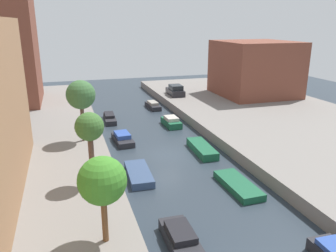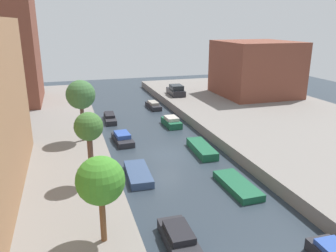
{
  "view_description": "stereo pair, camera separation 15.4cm",
  "coord_description": "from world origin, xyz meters",
  "px_view_note": "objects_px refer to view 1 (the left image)",
  "views": [
    {
      "loc": [
        -8.01,
        -26.0,
        11.06
      ],
      "look_at": [
        1.42,
        4.26,
        1.22
      ],
      "focal_mm": 35.94,
      "sensor_mm": 36.0,
      "label": 1
    },
    {
      "loc": [
        -7.86,
        -26.04,
        11.06
      ],
      "look_at": [
        1.42,
        4.26,
        1.22
      ],
      "focal_mm": 35.94,
      "sensor_mm": 36.0,
      "label": 2
    }
  ],
  "objects_px": {
    "street_tree_2": "(81,95)",
    "moored_boat_right_1": "(238,185)",
    "moored_boat_right_2": "(202,149)",
    "low_block_right": "(255,68)",
    "moored_boat_left_1": "(181,239)",
    "street_tree_0": "(102,181)",
    "moored_boat_right_3": "(171,122)",
    "moored_boat_right_4": "(153,105)",
    "street_tree_1": "(90,129)",
    "moored_boat_left_4": "(110,118)",
    "parked_car": "(175,91)",
    "moored_boat_left_3": "(123,139)",
    "moored_boat_left_2": "(139,174)"
  },
  "relations": [
    {
      "from": "moored_boat_left_4",
      "to": "moored_boat_right_2",
      "type": "relative_size",
      "value": 0.96
    },
    {
      "from": "low_block_right",
      "to": "moored_boat_right_1",
      "type": "bearing_deg",
      "value": -122.83
    },
    {
      "from": "moored_boat_left_4",
      "to": "moored_boat_right_4",
      "type": "relative_size",
      "value": 1.15
    },
    {
      "from": "moored_boat_left_2",
      "to": "moored_boat_left_4",
      "type": "relative_size",
      "value": 0.97
    },
    {
      "from": "street_tree_0",
      "to": "moored_boat_right_4",
      "type": "height_order",
      "value": "street_tree_0"
    },
    {
      "from": "parked_car",
      "to": "moored_boat_right_3",
      "type": "relative_size",
      "value": 1.23
    },
    {
      "from": "moored_boat_left_1",
      "to": "moored_boat_right_1",
      "type": "distance_m",
      "value": 7.55
    },
    {
      "from": "street_tree_2",
      "to": "moored_boat_right_4",
      "type": "distance_m",
      "value": 17.07
    },
    {
      "from": "parked_car",
      "to": "moored_boat_left_2",
      "type": "height_order",
      "value": "parked_car"
    },
    {
      "from": "street_tree_1",
      "to": "moored_boat_left_4",
      "type": "relative_size",
      "value": 1.07
    },
    {
      "from": "moored_boat_left_3",
      "to": "moored_boat_left_4",
      "type": "xyz_separation_m",
      "value": [
        -0.17,
        7.71,
        -0.02
      ]
    },
    {
      "from": "moored_boat_right_4",
      "to": "street_tree_1",
      "type": "bearing_deg",
      "value": -114.23
    },
    {
      "from": "street_tree_0",
      "to": "street_tree_2",
      "type": "relative_size",
      "value": 0.8
    },
    {
      "from": "moored_boat_right_1",
      "to": "moored_boat_right_2",
      "type": "xyz_separation_m",
      "value": [
        0.25,
        7.02,
        0.09
      ]
    },
    {
      "from": "parked_car",
      "to": "moored_boat_left_1",
      "type": "distance_m",
      "value": 32.79
    },
    {
      "from": "moored_boat_left_3",
      "to": "moored_boat_right_3",
      "type": "height_order",
      "value": "moored_boat_right_3"
    },
    {
      "from": "moored_boat_right_3",
      "to": "low_block_right",
      "type": "bearing_deg",
      "value": 28.13
    },
    {
      "from": "moored_boat_left_1",
      "to": "street_tree_0",
      "type": "bearing_deg",
      "value": 176.76
    },
    {
      "from": "moored_boat_left_1",
      "to": "moored_boat_right_4",
      "type": "xyz_separation_m",
      "value": [
        6.03,
        28.38,
        -0.02
      ]
    },
    {
      "from": "moored_boat_left_2",
      "to": "moored_boat_right_2",
      "type": "distance_m",
      "value": 7.22
    },
    {
      "from": "low_block_right",
      "to": "moored_boat_left_3",
      "type": "bearing_deg",
      "value": -150.83
    },
    {
      "from": "moored_boat_right_2",
      "to": "street_tree_2",
      "type": "bearing_deg",
      "value": 160.73
    },
    {
      "from": "street_tree_2",
      "to": "moored_boat_right_4",
      "type": "bearing_deg",
      "value": 53.38
    },
    {
      "from": "moored_boat_left_3",
      "to": "parked_car",
      "type": "bearing_deg",
      "value": 55.24
    },
    {
      "from": "low_block_right",
      "to": "moored_boat_right_4",
      "type": "height_order",
      "value": "low_block_right"
    },
    {
      "from": "street_tree_0",
      "to": "moored_boat_left_4",
      "type": "xyz_separation_m",
      "value": [
        3.44,
        23.87,
        -3.77
      ]
    },
    {
      "from": "low_block_right",
      "to": "street_tree_2",
      "type": "height_order",
      "value": "low_block_right"
    },
    {
      "from": "moored_boat_right_1",
      "to": "moored_boat_left_1",
      "type": "bearing_deg",
      "value": -141.15
    },
    {
      "from": "street_tree_0",
      "to": "moored_boat_left_2",
      "type": "height_order",
      "value": "street_tree_0"
    },
    {
      "from": "moored_boat_left_2",
      "to": "moored_boat_right_2",
      "type": "bearing_deg",
      "value": 26.8
    },
    {
      "from": "moored_boat_left_1",
      "to": "moored_boat_right_2",
      "type": "xyz_separation_m",
      "value": [
        6.12,
        11.75,
        -0.07
      ]
    },
    {
      "from": "moored_boat_left_3",
      "to": "moored_boat_right_3",
      "type": "relative_size",
      "value": 1.12
    },
    {
      "from": "moored_boat_left_1",
      "to": "moored_boat_right_3",
      "type": "height_order",
      "value": "moored_boat_right_3"
    },
    {
      "from": "moored_boat_left_1",
      "to": "moored_boat_right_3",
      "type": "distance_m",
      "value": 20.98
    },
    {
      "from": "moored_boat_right_3",
      "to": "street_tree_1",
      "type": "bearing_deg",
      "value": -125.76
    },
    {
      "from": "moored_boat_right_2",
      "to": "moored_boat_left_2",
      "type": "bearing_deg",
      "value": -153.2
    },
    {
      "from": "street_tree_1",
      "to": "moored_boat_left_1",
      "type": "height_order",
      "value": "street_tree_1"
    },
    {
      "from": "moored_boat_right_1",
      "to": "moored_boat_right_3",
      "type": "distance_m",
      "value": 15.39
    },
    {
      "from": "moored_boat_right_3",
      "to": "street_tree_0",
      "type": "bearing_deg",
      "value": -116.01
    },
    {
      "from": "street_tree_2",
      "to": "moored_boat_right_1",
      "type": "height_order",
      "value": "street_tree_2"
    },
    {
      "from": "low_block_right",
      "to": "street_tree_0",
      "type": "relative_size",
      "value": 2.37
    },
    {
      "from": "low_block_right",
      "to": "moored_boat_right_4",
      "type": "relative_size",
      "value": 2.65
    },
    {
      "from": "street_tree_1",
      "to": "moored_boat_left_2",
      "type": "distance_m",
      "value": 5.9
    },
    {
      "from": "moored_boat_left_4",
      "to": "moored_boat_right_2",
      "type": "distance_m",
      "value": 13.91
    },
    {
      "from": "moored_boat_right_3",
      "to": "moored_boat_right_4",
      "type": "distance_m",
      "value": 8.26
    },
    {
      "from": "moored_boat_left_3",
      "to": "moored_boat_right_2",
      "type": "bearing_deg",
      "value": -36.37
    },
    {
      "from": "parked_car",
      "to": "street_tree_2",
      "type": "bearing_deg",
      "value": -131.03
    },
    {
      "from": "moored_boat_left_3",
      "to": "moored_boat_right_2",
      "type": "distance_m",
      "value": 7.78
    },
    {
      "from": "street_tree_0",
      "to": "moored_boat_left_1",
      "type": "xyz_separation_m",
      "value": [
        3.76,
        -0.21,
        -3.73
      ]
    },
    {
      "from": "moored_boat_left_1",
      "to": "moored_boat_right_1",
      "type": "bearing_deg",
      "value": 38.85
    }
  ]
}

